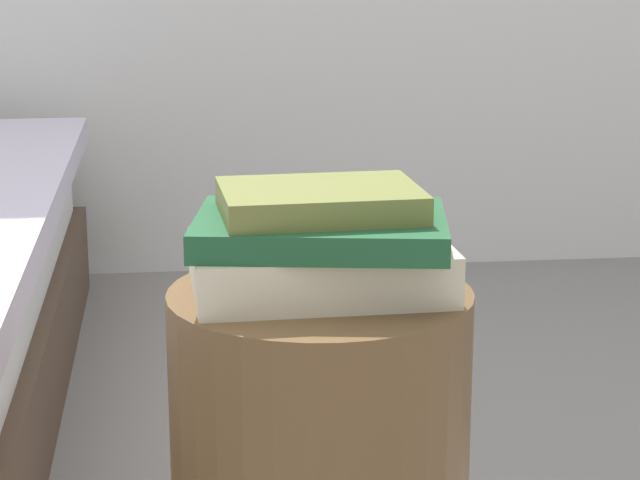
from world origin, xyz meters
TOP-DOWN VIEW (x-y plane):
  - book_cream at (-0.00, -0.00)m, footprint 0.30×0.20m
  - book_forest at (-0.00, -0.01)m, footprint 0.31×0.24m
  - book_olive at (0.00, -0.00)m, footprint 0.24×0.17m

SIDE VIEW (x-z plane):
  - book_cream at x=0.00m, z-range 0.53..0.59m
  - book_forest at x=0.00m, z-range 0.59..0.62m
  - book_olive at x=0.00m, z-range 0.62..0.66m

